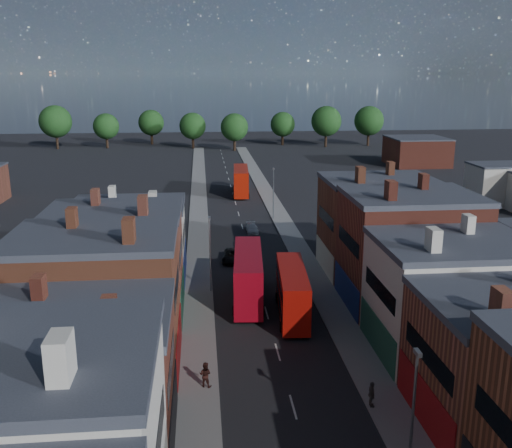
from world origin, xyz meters
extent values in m
cube|color=gray|center=(-6.50, 50.00, 0.06)|extent=(3.00, 200.00, 0.12)
cube|color=gray|center=(6.50, 50.00, 0.06)|extent=(3.00, 200.00, 0.12)
cube|color=maroon|center=(-14.00, 0.00, 5.59)|extent=(12.00, 80.00, 11.18)
cylinder|color=slate|center=(5.20, 0.00, 4.00)|extent=(0.16, 0.16, 8.00)
cube|color=slate|center=(5.20, 0.00, 8.00)|extent=(0.25, 0.70, 0.25)
cylinder|color=slate|center=(-5.20, 30.00, 4.00)|extent=(0.16, 0.16, 8.00)
cube|color=slate|center=(-5.20, 30.00, 8.00)|extent=(0.25, 0.70, 0.25)
cylinder|color=slate|center=(5.20, 60.00, 4.00)|extent=(0.16, 0.16, 8.00)
cube|color=slate|center=(5.20, 60.00, 8.00)|extent=(0.25, 0.70, 0.25)
cube|color=red|center=(-1.50, 27.08, 2.73)|extent=(3.59, 11.96, 4.72)
cube|color=black|center=(-1.50, 27.08, 1.82)|extent=(3.58, 11.03, 0.96)
cube|color=black|center=(-1.50, 27.08, 3.86)|extent=(3.58, 11.03, 0.96)
cylinder|color=black|center=(-3.13, 23.43, 0.54)|extent=(0.40, 1.09, 1.07)
cylinder|color=black|center=(-0.46, 23.22, 0.54)|extent=(0.40, 1.09, 1.07)
cylinder|color=black|center=(-2.54, 30.95, 0.54)|extent=(0.40, 1.09, 1.07)
cylinder|color=black|center=(0.13, 30.74, 0.54)|extent=(0.40, 1.09, 1.07)
cube|color=red|center=(2.31, 23.08, 2.48)|extent=(3.27, 10.86, 4.28)
cube|color=black|center=(2.31, 23.08, 1.65)|extent=(3.26, 10.01, 0.88)
cube|color=black|center=(2.31, 23.08, 3.50)|extent=(3.26, 10.01, 0.88)
cylinder|color=black|center=(0.83, 19.76, 0.49)|extent=(0.37, 0.99, 0.97)
cylinder|color=black|center=(3.25, 19.57, 0.49)|extent=(0.37, 0.99, 0.97)
cylinder|color=black|center=(1.36, 26.59, 0.49)|extent=(0.37, 0.99, 0.97)
cylinder|color=black|center=(3.79, 26.39, 0.49)|extent=(0.37, 0.99, 0.97)
cube|color=#A11607|center=(1.50, 79.28, 2.71)|extent=(3.34, 11.81, 4.67)
cube|color=black|center=(1.50, 79.28, 1.80)|extent=(3.35, 10.89, 0.96)
cube|color=black|center=(1.50, 79.28, 3.82)|extent=(3.35, 10.89, 0.96)
cylinder|color=black|center=(-0.05, 75.63, 0.53)|extent=(0.38, 1.08, 1.06)
cylinder|color=black|center=(2.60, 75.47, 0.53)|extent=(0.38, 1.08, 1.06)
cylinder|color=black|center=(0.40, 83.09, 0.53)|extent=(0.38, 1.08, 1.06)
cylinder|color=black|center=(3.05, 82.93, 0.53)|extent=(0.38, 1.08, 1.06)
imported|color=black|center=(-2.36, 39.89, 0.69)|extent=(2.93, 5.21, 1.37)
imported|color=silver|center=(1.20, 52.75, 0.57)|extent=(1.66, 3.95, 1.14)
imported|color=#3C1C18|center=(-5.97, 11.09, 1.07)|extent=(1.04, 0.80, 1.90)
imported|color=#4F4943|center=(5.30, 7.39, 1.04)|extent=(0.52, 1.09, 1.84)
camera|label=1|loc=(-5.89, -26.24, 22.20)|focal=40.00mm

